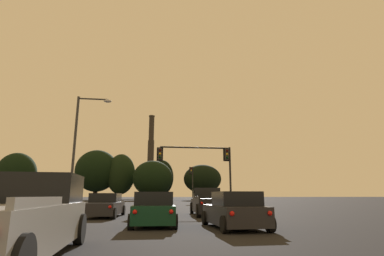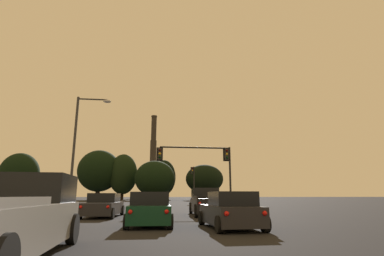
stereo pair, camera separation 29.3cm
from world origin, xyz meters
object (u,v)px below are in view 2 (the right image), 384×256
object	(u,v)px
sedan_left_lane_front	(104,206)
smokestack	(153,165)
pickup_truck_right_lane_front	(207,203)
street_lamp	(80,141)
hatchback_right_lane_second	(230,211)
traffic_light_overhead_right	(205,161)
traffic_light_far_right	(193,179)
hatchback_center_lane_second	(150,210)
pickup_truck_left_lane_third	(6,219)

from	to	relation	value
sedan_left_lane_front	smokestack	xyz separation A→B (m)	(2.32, 128.11, 15.36)
pickup_truck_right_lane_front	street_lamp	xyz separation A→B (m)	(-9.56, 3.58, 4.70)
hatchback_right_lane_second	street_lamp	xyz separation A→B (m)	(-9.01, 11.96, 4.84)
traffic_light_overhead_right	traffic_light_far_right	size ratio (longest dim) A/B	1.12
hatchback_center_lane_second	traffic_light_overhead_right	bearing A→B (deg)	71.55
pickup_truck_right_lane_front	sedan_left_lane_front	size ratio (longest dim) A/B	1.17
street_lamp	smokestack	xyz separation A→B (m)	(5.19, 123.56, 10.53)
traffic_light_far_right	street_lamp	xyz separation A→B (m)	(-12.72, -28.11, 1.41)
sedan_left_lane_front	traffic_light_overhead_right	xyz separation A→B (m)	(7.66, 7.45, 3.75)
hatchback_right_lane_second	smokestack	xyz separation A→B (m)	(-3.82, 135.52, 15.37)
hatchback_center_lane_second	pickup_truck_right_lane_front	distance (m)	7.84
pickup_truck_left_lane_third	pickup_truck_right_lane_front	xyz separation A→B (m)	(6.70, 13.65, 0.00)
traffic_light_far_right	pickup_truck_right_lane_front	bearing A→B (deg)	-95.70
pickup_truck_right_lane_front	traffic_light_overhead_right	xyz separation A→B (m)	(0.97, 6.47, 3.62)
pickup_truck_left_lane_third	street_lamp	xyz separation A→B (m)	(-2.86, 17.23, 4.70)
pickup_truck_left_lane_third	sedan_left_lane_front	bearing A→B (deg)	87.42
hatchback_center_lane_second	smokestack	world-z (taller)	smokestack
hatchback_center_lane_second	pickup_truck_left_lane_third	bearing A→B (deg)	-112.25
pickup_truck_right_lane_front	street_lamp	distance (m)	11.24
pickup_truck_left_lane_third	smokestack	world-z (taller)	smokestack
hatchback_right_lane_second	pickup_truck_left_lane_third	bearing A→B (deg)	-141.29
sedan_left_lane_front	smokestack	size ratio (longest dim) A/B	0.12
hatchback_right_lane_second	street_lamp	distance (m)	15.74
street_lamp	hatchback_right_lane_second	bearing A→B (deg)	-53.02
hatchback_right_lane_second	smokestack	bearing A→B (deg)	89.70
hatchback_right_lane_second	traffic_light_overhead_right	world-z (taller)	traffic_light_overhead_right
traffic_light_far_right	sedan_left_lane_front	bearing A→B (deg)	-106.78
pickup_truck_left_lane_third	sedan_left_lane_front	distance (m)	12.68
hatchback_right_lane_second	pickup_truck_right_lane_front	xyz separation A→B (m)	(0.55, 8.38, 0.14)
pickup_truck_right_lane_front	sedan_left_lane_front	xyz separation A→B (m)	(-6.69, -0.97, -0.14)
street_lamp	traffic_light_far_right	bearing A→B (deg)	65.65
hatchback_center_lane_second	sedan_left_lane_front	distance (m)	6.58
street_lamp	pickup_truck_left_lane_third	bearing A→B (deg)	-80.56
hatchback_center_lane_second	traffic_light_overhead_right	size ratio (longest dim) A/B	0.59
pickup_truck_left_lane_third	traffic_light_far_right	xyz separation A→B (m)	(9.86, 45.34, 3.28)
street_lamp	sedan_left_lane_front	bearing A→B (deg)	-57.75
hatchback_center_lane_second	hatchback_right_lane_second	size ratio (longest dim) A/B	1.00
pickup_truck_left_lane_third	pickup_truck_right_lane_front	bearing A→B (deg)	61.33
hatchback_center_lane_second	traffic_light_overhead_right	world-z (taller)	traffic_light_overhead_right
pickup_truck_right_lane_front	traffic_light_overhead_right	bearing A→B (deg)	84.33
pickup_truck_left_lane_third	traffic_light_far_right	world-z (taller)	traffic_light_far_right
pickup_truck_left_lane_third	sedan_left_lane_front	size ratio (longest dim) A/B	1.17
hatchback_right_lane_second	smokestack	distance (m)	136.44
pickup_truck_left_lane_third	traffic_light_far_right	distance (m)	46.51
traffic_light_far_right	street_lamp	bearing A→B (deg)	-114.35
hatchback_right_lane_second	pickup_truck_right_lane_front	world-z (taller)	pickup_truck_right_lane_front
pickup_truck_right_lane_front	smokestack	size ratio (longest dim) A/B	0.14
sedan_left_lane_front	traffic_light_far_right	xyz separation A→B (m)	(9.85, 32.66, 3.42)
hatchback_center_lane_second	sedan_left_lane_front	bearing A→B (deg)	117.42
hatchback_center_lane_second	smokestack	xyz separation A→B (m)	(-0.60, 134.01, 15.37)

